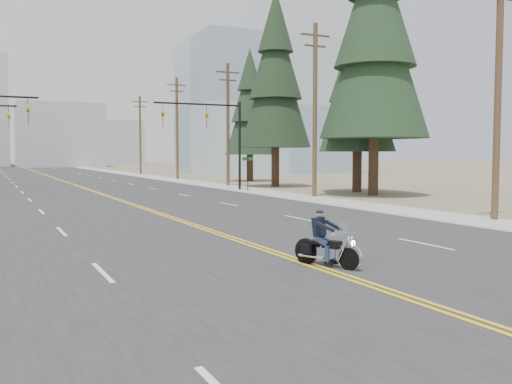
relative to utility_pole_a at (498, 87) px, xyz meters
name	(u,v)px	position (x,y,z in m)	size (l,w,h in m)	color
ground_plane	(375,288)	(-12.50, -8.00, -5.73)	(400.00, 400.00, 0.00)	#776D56
road	(47,176)	(-12.50, 62.00, -5.73)	(20.00, 200.00, 0.01)	#303033
sidewalk_right	(134,174)	(-1.00, 62.00, -5.73)	(3.00, 200.00, 0.01)	#A5A5A0
traffic_mast_right	(216,128)	(-3.52, 24.00, -0.79)	(7.10, 0.26, 7.00)	black
street_sign	(248,168)	(-1.70, 22.00, -3.93)	(0.90, 0.06, 2.62)	black
utility_pole_a	(498,87)	(0.00, 0.00, 0.00)	(2.20, 0.30, 11.00)	brown
utility_pole_b	(315,107)	(0.00, 15.00, 0.25)	(2.20, 0.30, 11.50)	brown
utility_pole_c	(228,122)	(0.00, 30.00, 0.00)	(2.20, 0.30, 11.00)	brown
utility_pole_d	(177,127)	(0.00, 45.00, 0.25)	(2.20, 0.30, 11.50)	brown
utility_pole_e	(140,134)	(0.00, 62.00, 0.00)	(2.20, 0.30, 11.00)	brown
glass_building	(264,108)	(19.50, 62.00, 4.27)	(24.00, 16.00, 20.00)	#9EB5CC
haze_bldg_b	(60,136)	(-4.50, 117.00, 1.27)	(18.00, 14.00, 14.00)	#ADB2B7
haze_bldg_c	(217,127)	(27.50, 102.00, 3.27)	(16.00, 12.00, 18.00)	#B7BCC6
haze_bldg_e	(113,143)	(12.50, 142.00, 0.27)	(14.00, 14.00, 12.00)	#B7BCC6
motorcyclist	(327,239)	(-12.21, -5.67, -5.01)	(0.79, 1.85, 1.44)	black
conifer_near	(375,29)	(4.40, 14.40, 5.64)	(7.48, 7.48, 19.80)	#382619
conifer_mid	(358,75)	(5.41, 17.73, 3.04)	(5.73, 5.73, 15.28)	#382619
conifer_tall	(276,73)	(3.25, 26.94, 4.18)	(6.21, 6.21, 17.26)	#382619
conifer_far	(250,105)	(5.54, 37.20, 2.33)	(5.25, 5.25, 14.06)	#382619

